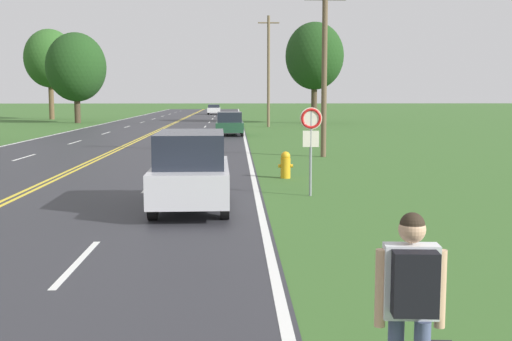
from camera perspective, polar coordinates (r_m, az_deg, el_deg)
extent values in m
cube|color=white|center=(11.03, -15.58, -7.89)|extent=(0.12, 3.00, 0.00)
cube|color=white|center=(19.73, -9.41, -1.32)|extent=(0.12, 3.00, 0.00)
cube|color=white|center=(28.61, -7.06, 1.21)|extent=(0.12, 3.00, 0.00)
cube|color=white|center=(37.55, -5.82, 2.54)|extent=(0.12, 3.00, 0.00)
cube|color=white|center=(46.51, -5.06, 3.36)|extent=(0.12, 3.00, 0.00)
cube|color=white|center=(55.49, -4.54, 3.91)|extent=(0.12, 3.00, 0.00)
cube|color=white|center=(64.47, -4.17, 4.31)|extent=(0.12, 3.00, 0.00)
cube|color=white|center=(73.46, -3.89, 4.61)|extent=(0.12, 3.00, 0.00)
cube|color=white|center=(82.45, -3.66, 4.84)|extent=(0.12, 3.00, 0.00)
cube|color=white|center=(91.44, -3.49, 5.03)|extent=(0.12, 3.00, 0.00)
cube|color=white|center=(100.43, -3.34, 5.19)|extent=(0.12, 3.00, 0.00)
cube|color=white|center=(109.43, -3.22, 5.32)|extent=(0.12, 3.00, 0.00)
cube|color=white|center=(29.97, -19.90, 1.11)|extent=(0.12, 3.00, 0.00)
cube|color=white|center=(38.60, -15.78, 2.43)|extent=(0.12, 3.00, 0.00)
cube|color=white|center=(47.36, -13.18, 3.27)|extent=(0.12, 3.00, 0.00)
cube|color=white|center=(56.20, -11.38, 3.83)|extent=(0.12, 3.00, 0.00)
cube|color=white|center=(65.09, -10.08, 4.24)|extent=(0.12, 3.00, 0.00)
cube|color=white|center=(74.00, -9.08, 4.55)|extent=(0.12, 3.00, 0.00)
cube|color=white|center=(82.93, -8.30, 4.80)|extent=(0.12, 3.00, 0.00)
cube|color=white|center=(91.87, -7.68, 4.99)|extent=(0.12, 3.00, 0.00)
cube|color=white|center=(100.83, -7.16, 5.15)|extent=(0.12, 3.00, 0.00)
cube|color=white|center=(109.79, -6.73, 5.29)|extent=(0.12, 3.00, 0.00)
cube|color=silver|center=(5.69, 13.58, -9.54)|extent=(0.48, 0.23, 0.64)
sphere|color=tan|center=(5.59, 13.71, -5.12)|extent=(0.23, 0.23, 0.23)
sphere|color=#2D2319|center=(5.58, 13.72, -4.71)|extent=(0.21, 0.21, 0.21)
cylinder|color=tan|center=(5.67, 11.00, -10.23)|extent=(0.09, 0.09, 0.68)
cylinder|color=tan|center=(5.77, 16.09, -10.08)|extent=(0.09, 0.09, 0.68)
cube|color=black|center=(5.51, 13.97, -9.76)|extent=(0.38, 0.21, 0.54)
cylinder|color=black|center=(6.00, 15.79, -14.39)|extent=(0.26, 0.04, 0.02)
cylinder|color=gold|center=(21.25, 2.64, 0.21)|extent=(0.33, 0.33, 0.67)
sphere|color=gold|center=(21.21, 2.65, 1.29)|extent=(0.31, 0.31, 0.31)
cylinder|color=gold|center=(21.26, 3.19, 0.41)|extent=(0.08, 0.11, 0.11)
cylinder|color=gold|center=(21.23, 2.09, 0.41)|extent=(0.08, 0.11, 0.11)
cylinder|color=gray|center=(17.48, 4.88, 1.57)|extent=(0.07, 0.07, 2.37)
cylinder|color=silver|center=(17.40, 4.92, 4.63)|extent=(0.60, 0.02, 0.60)
torus|color=red|center=(17.39, 4.93, 4.63)|extent=(0.55, 0.07, 0.55)
cube|color=silver|center=(17.43, 4.90, 2.82)|extent=(0.44, 0.02, 0.44)
cylinder|color=brown|center=(28.65, 6.09, 8.69)|extent=(0.24, 0.24, 7.48)
cylinder|color=brown|center=(55.10, 1.12, 8.77)|extent=(0.24, 0.24, 9.37)
cube|color=brown|center=(55.39, 1.13, 12.99)|extent=(1.80, 0.12, 0.10)
cylinder|color=#473828|center=(65.19, -15.60, 5.39)|extent=(0.58, 0.58, 2.95)
ellipsoid|color=#1E4219|center=(65.23, -15.71, 8.84)|extent=(5.78, 5.78, 6.64)
cylinder|color=#473828|center=(62.35, 5.18, 6.07)|extent=(0.56, 0.56, 4.06)
ellipsoid|color=#1E4219|center=(62.45, 5.23, 10.11)|extent=(5.57, 5.57, 6.41)
cylinder|color=brown|center=(75.57, -17.73, 6.01)|extent=(0.56, 0.56, 4.37)
ellipsoid|color=#2D5B23|center=(75.68, -17.86, 9.47)|extent=(5.60, 5.60, 6.44)
cylinder|color=black|center=(14.25, -2.81, -2.90)|extent=(0.22, 0.74, 0.73)
cylinder|color=black|center=(14.33, -9.17, -2.93)|extent=(0.22, 0.74, 0.73)
cylinder|color=black|center=(16.86, -2.89, -1.39)|extent=(0.22, 0.74, 0.73)
cylinder|color=black|center=(16.92, -8.27, -1.43)|extent=(0.22, 0.74, 0.73)
cube|color=silver|center=(15.52, -5.79, -0.86)|extent=(1.90, 4.30, 0.76)
cube|color=#1E232D|center=(15.44, -5.82, 1.98)|extent=(1.65, 3.02, 0.78)
cylinder|color=black|center=(42.42, -1.24, 3.45)|extent=(0.21, 0.61, 0.61)
cylinder|color=black|center=(42.42, -3.46, 3.44)|extent=(0.21, 0.61, 0.61)
cylinder|color=black|center=(44.95, -1.30, 3.63)|extent=(0.21, 0.61, 0.61)
cylinder|color=black|center=(44.95, -3.40, 3.62)|extent=(0.21, 0.61, 0.61)
cube|color=#1E472D|center=(43.66, -2.35, 3.92)|extent=(1.88, 4.10, 0.64)
cube|color=#1E232D|center=(43.79, -2.36, 4.78)|extent=(1.64, 2.26, 0.66)
cylinder|color=black|center=(88.75, -3.27, 5.18)|extent=(0.21, 0.65, 0.65)
cylinder|color=black|center=(88.78, -4.28, 5.17)|extent=(0.21, 0.65, 0.65)
cylinder|color=black|center=(91.08, -3.25, 5.22)|extent=(0.21, 0.65, 0.65)
cylinder|color=black|center=(91.11, -4.24, 5.21)|extent=(0.21, 0.65, 0.65)
cube|color=white|center=(89.92, -3.76, 5.39)|extent=(1.83, 3.79, 0.66)
cube|color=#1E232D|center=(89.90, -3.76, 5.74)|extent=(1.60, 2.66, 0.43)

